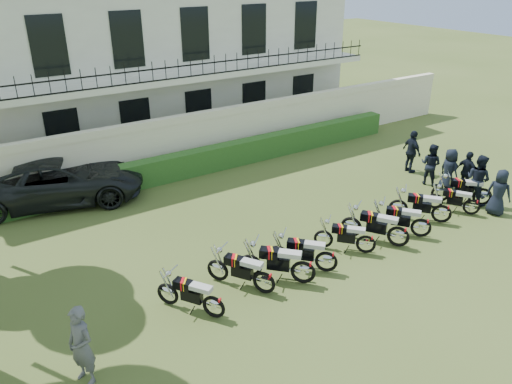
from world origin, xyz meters
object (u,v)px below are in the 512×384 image
Objects in this scene: officer_4 at (431,164)px; officer_5 at (412,152)px; motorcycle_7 at (442,209)px; officer_3 at (449,170)px; motorcycle_2 at (303,267)px; motorcycle_8 at (472,203)px; motorcycle_1 at (264,277)px; officer_1 at (478,179)px; motorcycle_3 at (327,257)px; motorcycle_9 at (483,192)px; motorcycle_0 at (214,302)px; inspector at (81,346)px; officer_0 at (499,192)px; motorcycle_5 at (399,232)px; suv at (59,181)px; motorcycle_6 at (422,223)px; officer_2 at (467,172)px; motorcycle_4 at (366,240)px.

officer_5 is (0.36, 1.24, 0.06)m from officer_4.
officer_3 reaches higher than motorcycle_7.
motorcycle_8 is at bearing -43.56° from motorcycle_2.
motorcycle_1 is 0.96× the size of officer_1.
motorcycle_2 is 9.41m from officer_5.
motorcycle_3 is 7.36m from motorcycle_9.
motorcycle_1 is 7.06m from motorcycle_7.
motorcycle_8 is 2.75m from officer_4.
inspector is at bearing 152.18° from motorcycle_0.
motorcycle_7 is 2.23m from officer_0.
motorcycle_1 is 0.94× the size of motorcycle_5.
motorcycle_2 is 0.98× the size of officer_4.
officer_1 is at bearing -108.27° from suv.
inspector is at bearing 142.37° from motorcycle_6.
officer_1 reaches higher than motorcycle_6.
motorcycle_1 is (1.57, 0.15, 0.02)m from motorcycle_0.
officer_1 is at bearing -39.49° from motorcycle_3.
motorcycle_2 is 0.99× the size of motorcycle_7.
officer_4 reaches higher than motorcycle_9.
officer_2 is (2.85, 1.16, 0.28)m from motorcycle_7.
officer_4 reaches higher than motorcycle_5.
motorcycle_5 is 6.36m from officer_5.
motorcycle_7 is 0.92× the size of officer_5.
suv is at bearing 95.93° from motorcycle_6.
inspector is at bearing 140.83° from motorcycle_4.
motorcycle_5 is at bearing 104.82° from officer_4.
officer_4 is at bearing -17.68° from motorcycle_1.
inspector is 14.31m from officer_3.
motorcycle_5 reaches higher than motorcycle_6.
motorcycle_0 is 1.02× the size of motorcycle_6.
officer_1 reaches higher than motorcycle_7.
motorcycle_2 is 8.52m from officer_3.
motorcycle_0 is 1.08× the size of motorcycle_9.
officer_1 reaches higher than motorcycle_4.
suv is (-4.11, 8.84, 0.28)m from motorcycle_2.
inspector is 1.13× the size of officer_2.
motorcycle_6 is at bearing 111.31° from officer_4.
motorcycle_4 is 0.94× the size of motorcycle_8.
officer_5 reaches higher than officer_3.
motorcycle_7 is (5.06, 0.11, 0.01)m from motorcycle_3.
officer_5 is (0.36, 3.55, 0.36)m from motorcycle_9.
motorcycle_5 is 4.72m from officer_1.
motorcycle_5 is at bearing 142.16° from motorcycle_6.
motorcycle_2 is at bearing 142.27° from motorcycle_4.
motorcycle_3 is (2.00, -0.13, -0.00)m from motorcycle_1.
motorcycle_3 reaches higher than motorcycle_0.
motorcycle_6 is (1.04, 0.01, -0.03)m from motorcycle_5.
motorcycle_9 is at bearing 179.71° from officer_1.
motorcycle_2 reaches higher than motorcycle_8.
motorcycle_3 is 0.94× the size of motorcycle_6.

